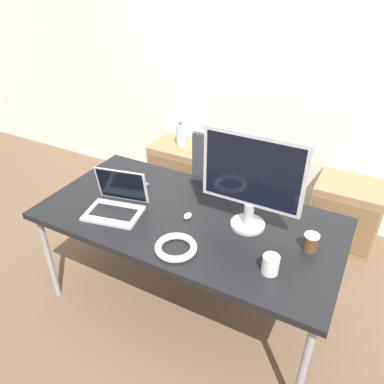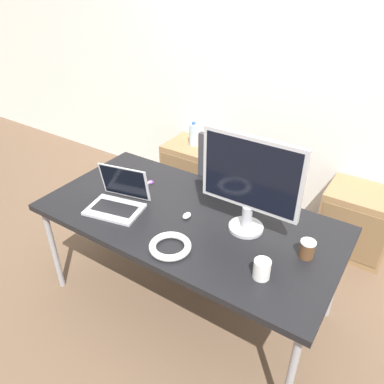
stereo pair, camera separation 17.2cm
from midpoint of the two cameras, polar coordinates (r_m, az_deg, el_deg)
The scene contains 14 objects.
ground_plane at distance 2.82m, azimuth 1.27°, elevation -16.02°, with size 14.00×14.00×0.00m, color brown.
wall_back at distance 3.32m, azimuth 15.79°, elevation 17.09°, with size 10.00×0.05×2.60m.
desk at distance 2.34m, azimuth 1.47°, elevation -4.55°, with size 1.86×0.93×0.74m.
office_chair at distance 3.03m, azimuth 8.06°, elevation -2.33°, with size 0.56×0.57×1.07m.
cabinet_left at distance 3.77m, azimuth 1.53°, elevation 3.31°, with size 0.53×0.43×0.56m.
cabinet_right at distance 3.36m, azimuth 25.10°, elevation -4.15°, with size 0.53×0.43×0.56m.
water_bottle at distance 3.60m, azimuth 1.64°, elevation 8.73°, with size 0.08×0.08×0.23m.
laptop_center at distance 2.40m, azimuth -9.21°, elevation -1.26°, with size 0.38×0.35×0.25m.
monitor at distance 2.07m, azimuth 11.23°, elevation 1.54°, with size 0.58×0.20×0.59m.
mouse at distance 2.29m, azimuth 1.35°, elevation -3.67°, with size 0.04×0.07×0.03m.
coffee_cup_white at distance 1.93m, azimuth 13.17°, elevation -11.45°, with size 0.09×0.09×0.10m.
coffee_cup_brown at distance 2.11m, azimuth 19.41°, elevation -8.28°, with size 0.08×0.08×0.10m.
cable_coil at distance 2.06m, azimuth -0.95°, elevation -8.32°, with size 0.23×0.23×0.04m.
scissors at distance 2.64m, azimuth -5.28°, elevation 1.16°, with size 0.08×0.17×0.01m.
Camera 2 is at (1.05, -1.56, 2.10)m, focal length 35.00 mm.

